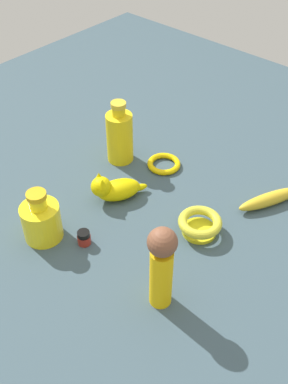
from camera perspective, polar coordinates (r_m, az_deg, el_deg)
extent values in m
plane|color=#384C56|center=(1.22, 0.00, -2.54)|extent=(2.00, 2.00, 0.00)
cylinder|color=yellow|center=(0.97, 2.11, -10.49)|extent=(0.05, 0.05, 0.16)
sphere|color=brown|center=(0.89, 2.28, -6.20)|extent=(0.06, 0.06, 0.06)
cylinder|color=maroon|center=(1.14, -7.38, -5.80)|extent=(0.03, 0.03, 0.02)
cylinder|color=#C0AB0D|center=(1.13, -7.42, -5.46)|extent=(0.03, 0.03, 0.00)
cylinder|color=black|center=(1.13, -7.46, -5.17)|extent=(0.03, 0.03, 0.01)
torus|color=#E8BD08|center=(1.36, 2.47, 3.49)|extent=(0.10, 0.10, 0.02)
ellipsoid|color=#D4C005|center=(1.24, -3.03, 0.35)|extent=(0.13, 0.11, 0.05)
sphere|color=#D4C005|center=(1.22, -5.30, 0.66)|extent=(0.05, 0.05, 0.05)
cone|color=#D4C005|center=(1.19, -5.17, 1.06)|extent=(0.02, 0.02, 0.02)
cone|color=#D4C005|center=(1.21, -5.57, 1.93)|extent=(0.02, 0.02, 0.02)
ellipsoid|color=#D4C005|center=(1.26, -0.73, 0.53)|extent=(0.06, 0.04, 0.02)
cylinder|color=yellow|center=(1.15, -12.49, -3.62)|extent=(0.10, 0.10, 0.10)
cylinder|color=yellow|center=(1.11, -12.96, -1.29)|extent=(0.04, 0.04, 0.03)
cylinder|color=gold|center=(1.09, -13.14, -0.41)|extent=(0.05, 0.05, 0.01)
cylinder|color=yellow|center=(1.17, 6.80, -4.74)|extent=(0.09, 0.09, 0.01)
torus|color=gold|center=(1.15, 6.92, -3.71)|extent=(0.11, 0.11, 0.02)
cylinder|color=yellow|center=(1.35, -3.01, 6.69)|extent=(0.08, 0.08, 0.15)
cylinder|color=yellow|center=(1.30, -3.15, 9.92)|extent=(0.04, 0.04, 0.03)
cylinder|color=gold|center=(1.29, -3.18, 10.68)|extent=(0.04, 0.04, 0.01)
ellipsoid|color=gold|center=(1.27, 15.28, -0.83)|extent=(0.19, 0.11, 0.04)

